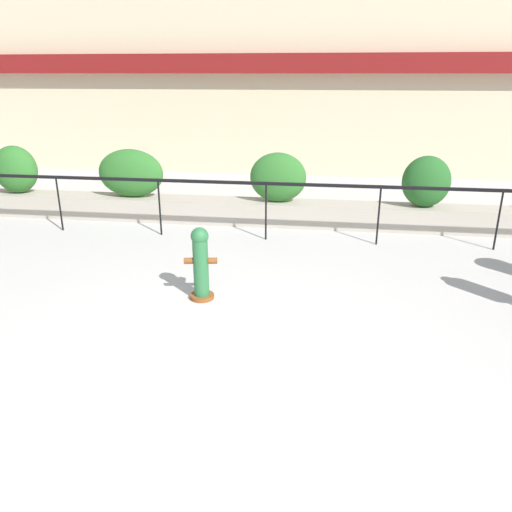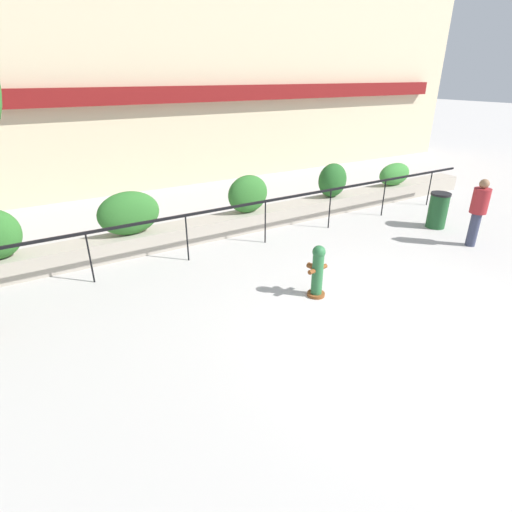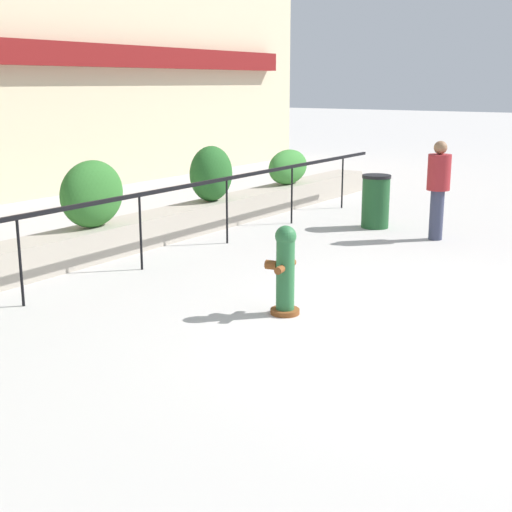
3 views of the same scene
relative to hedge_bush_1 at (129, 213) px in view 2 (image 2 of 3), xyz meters
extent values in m
plane|color=#BCB7B2|center=(3.14, -6.00, -1.03)|extent=(120.00, 120.00, 0.00)
cube|color=beige|center=(3.14, 6.00, 2.97)|extent=(30.00, 1.00, 8.00)
cube|color=maroon|center=(3.14, 5.32, 2.33)|extent=(27.00, 0.36, 0.56)
cube|color=#ADA393|center=(3.14, 0.00, -0.78)|extent=(18.00, 0.70, 0.50)
cube|color=black|center=(3.14, -1.10, 0.09)|extent=(15.00, 0.05, 0.06)
cylinder|color=black|center=(-1.15, -1.10, -0.45)|extent=(0.04, 0.04, 1.15)
cylinder|color=black|center=(1.00, -1.10, -0.45)|extent=(0.04, 0.04, 1.15)
cylinder|color=black|center=(3.14, -1.10, -0.45)|extent=(0.04, 0.04, 1.15)
cylinder|color=black|center=(5.28, -1.10, -0.45)|extent=(0.04, 0.04, 1.15)
cylinder|color=black|center=(7.42, -1.10, -0.45)|extent=(0.04, 0.04, 1.15)
cylinder|color=black|center=(9.57, -1.10, -0.45)|extent=(0.04, 0.04, 1.15)
ellipsoid|color=#2D6B28|center=(0.00, 0.00, 0.00)|extent=(1.47, 0.64, 1.05)
ellipsoid|color=#2D6B28|center=(3.26, 0.00, 0.00)|extent=(1.19, 0.61, 1.05)
ellipsoid|color=#235B23|center=(6.28, 0.00, 0.00)|extent=(0.97, 0.70, 1.05)
ellipsoid|color=#387F33|center=(9.08, 0.00, -0.14)|extent=(1.33, 0.56, 0.76)
cylinder|color=brown|center=(2.56, -3.96, -1.00)|extent=(0.40, 0.40, 0.06)
cylinder|color=#286638|center=(2.56, -3.96, -0.54)|extent=(0.25, 0.25, 0.85)
sphere|color=#286638|center=(2.56, -3.96, -0.07)|extent=(0.25, 0.25, 0.25)
cylinder|color=brown|center=(2.53, -3.78, -0.44)|extent=(0.13, 0.16, 0.11)
cylinder|color=brown|center=(2.73, -3.93, -0.44)|extent=(0.14, 0.11, 0.09)
cylinder|color=brown|center=(2.39, -3.99, -0.44)|extent=(0.14, 0.11, 0.09)
cylinder|color=#383D56|center=(7.59, -3.97, -0.59)|extent=(0.34, 0.34, 0.88)
cylinder|color=maroon|center=(7.59, -3.97, 0.16)|extent=(0.56, 0.56, 0.62)
sphere|color=#8C6647|center=(7.59, -3.97, 0.59)|extent=(0.23, 0.23, 0.23)
cylinder|color=#1E5128|center=(7.97, -2.63, -0.55)|extent=(0.52, 0.52, 0.95)
cylinder|color=black|center=(7.97, -2.63, -0.05)|extent=(0.55, 0.55, 0.06)
camera|label=1|loc=(4.28, -10.42, 2.08)|focal=35.00mm
camera|label=2|loc=(-2.02, -9.30, 3.02)|focal=28.00mm
camera|label=3|loc=(-4.40, -8.23, 1.69)|focal=50.00mm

